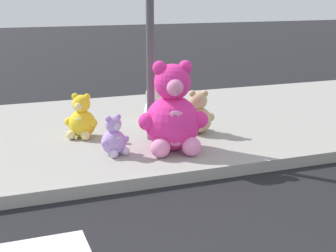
# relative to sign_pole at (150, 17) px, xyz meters

# --- Properties ---
(sidewalk) EXTENTS (28.00, 4.40, 0.15)m
(sidewalk) POSITION_rel_sign_pole_xyz_m (-1.00, 0.80, -1.77)
(sidewalk) COLOR #9E9B93
(sidewalk) RESTS_ON ground_plane
(sign_pole) EXTENTS (0.56, 0.11, 3.20)m
(sign_pole) POSITION_rel_sign_pole_xyz_m (0.00, 0.00, 0.00)
(sign_pole) COLOR #4C4C51
(sign_pole) RESTS_ON sidewalk
(plush_pink_large) EXTENTS (0.90, 0.83, 1.18)m
(plush_pink_large) POSITION_rel_sign_pole_xyz_m (0.10, -0.58, -1.22)
(plush_pink_large) COLOR #F22D93
(plush_pink_large) RESTS_ON sidewalk
(plush_yellow) EXTENTS (0.44, 0.46, 0.64)m
(plush_yellow) POSITION_rel_sign_pole_xyz_m (-0.90, 0.44, -1.44)
(plush_yellow) COLOR yellow
(plush_yellow) RESTS_ON sidewalk
(plush_tan) EXTENTS (0.48, 0.46, 0.64)m
(plush_tan) POSITION_rel_sign_pole_xyz_m (0.76, 0.07, -1.44)
(plush_tan) COLOR tan
(plush_tan) RESTS_ON sidewalk
(plush_white) EXTENTS (0.48, 0.46, 0.66)m
(plush_white) POSITION_rel_sign_pole_xyz_m (0.34, 0.80, -1.43)
(plush_white) COLOR white
(plush_white) RESTS_ON sidewalk
(plush_lavender) EXTENTS (0.39, 0.37, 0.52)m
(plush_lavender) POSITION_rel_sign_pole_xyz_m (-0.66, -0.49, -1.49)
(plush_lavender) COLOR #B28CD8
(plush_lavender) RESTS_ON sidewalk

